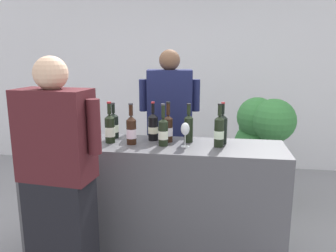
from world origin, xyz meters
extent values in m
cube|color=white|center=(0.00, 2.60, 1.40)|extent=(8.00, 0.10, 2.80)
cube|color=#4C4C51|center=(0.00, 0.00, 0.51)|extent=(2.09, 0.54, 1.01)
cylinder|color=black|center=(0.52, -0.01, 1.12)|extent=(0.07, 0.07, 0.21)
cone|color=black|center=(0.52, -0.01, 1.24)|extent=(0.07, 0.07, 0.03)
cylinder|color=black|center=(0.52, -0.01, 1.30)|extent=(0.03, 0.03, 0.08)
cylinder|color=black|center=(0.52, -0.01, 1.35)|extent=(0.03, 0.03, 0.01)
cylinder|color=silver|center=(0.52, -0.01, 1.11)|extent=(0.08, 0.08, 0.06)
cylinder|color=black|center=(-0.36, 0.14, 1.11)|extent=(0.08, 0.08, 0.19)
cone|color=black|center=(-0.36, 0.14, 1.22)|extent=(0.08, 0.08, 0.03)
cylinder|color=black|center=(-0.36, 0.14, 1.27)|extent=(0.03, 0.03, 0.08)
cylinder|color=#333338|center=(-0.36, 0.14, 1.31)|extent=(0.03, 0.03, 0.01)
cylinder|color=silver|center=(-0.36, 0.14, 1.10)|extent=(0.08, 0.08, 0.06)
cylinder|color=black|center=(-0.02, 0.12, 1.11)|extent=(0.08, 0.08, 0.19)
cone|color=black|center=(-0.02, 0.12, 1.23)|extent=(0.08, 0.08, 0.04)
cylinder|color=black|center=(-0.02, 0.12, 1.28)|extent=(0.03, 0.03, 0.08)
cylinder|color=maroon|center=(-0.02, 0.12, 1.33)|extent=(0.03, 0.03, 0.01)
cylinder|color=#E9EAC7|center=(-0.02, 0.12, 1.10)|extent=(0.08, 0.08, 0.06)
cylinder|color=black|center=(-0.80, -0.10, 1.12)|extent=(0.08, 0.08, 0.22)
cone|color=black|center=(-0.80, -0.10, 1.25)|extent=(0.08, 0.08, 0.03)
cylinder|color=black|center=(-0.80, -0.10, 1.31)|extent=(0.03, 0.03, 0.09)
cylinder|color=#B79333|center=(-0.80, -0.10, 1.36)|extent=(0.04, 0.04, 0.01)
cylinder|color=black|center=(-0.16, -0.03, 1.11)|extent=(0.08, 0.08, 0.19)
cone|color=black|center=(-0.16, -0.03, 1.23)|extent=(0.08, 0.08, 0.04)
cylinder|color=black|center=(-0.16, -0.03, 1.29)|extent=(0.03, 0.03, 0.09)
cylinder|color=#333338|center=(-0.16, -0.03, 1.34)|extent=(0.04, 0.04, 0.01)
cylinder|color=silver|center=(-0.16, -0.03, 1.10)|extent=(0.08, 0.08, 0.07)
cylinder|color=black|center=(0.09, -0.04, 1.11)|extent=(0.08, 0.08, 0.19)
cone|color=black|center=(0.09, -0.04, 1.22)|extent=(0.08, 0.08, 0.03)
cylinder|color=black|center=(0.09, -0.04, 1.28)|extent=(0.03, 0.03, 0.10)
cylinder|color=#333338|center=(0.09, -0.04, 1.34)|extent=(0.03, 0.03, 0.01)
cylinder|color=silver|center=(0.09, -0.04, 1.10)|extent=(0.08, 0.08, 0.07)
cylinder|color=black|center=(0.12, 0.08, 1.11)|extent=(0.07, 0.07, 0.19)
cone|color=black|center=(0.12, 0.08, 1.22)|extent=(0.07, 0.07, 0.03)
cylinder|color=black|center=(0.12, 0.08, 1.29)|extent=(0.03, 0.03, 0.09)
cylinder|color=black|center=(0.12, 0.08, 1.34)|extent=(0.03, 0.03, 0.01)
cylinder|color=silver|center=(0.12, 0.08, 1.10)|extent=(0.07, 0.07, 0.07)
cylinder|color=black|center=(-0.35, -0.01, 1.12)|extent=(0.08, 0.08, 0.20)
cone|color=black|center=(-0.35, -0.01, 1.23)|extent=(0.08, 0.08, 0.03)
cylinder|color=black|center=(-0.35, -0.01, 1.29)|extent=(0.03, 0.03, 0.09)
cylinder|color=maroon|center=(-0.35, -0.01, 1.34)|extent=(0.04, 0.04, 0.01)
cylinder|color=silver|center=(-0.35, -0.01, 1.11)|extent=(0.08, 0.08, 0.08)
cylinder|color=black|center=(0.28, 0.10, 1.11)|extent=(0.07, 0.07, 0.20)
cone|color=black|center=(0.28, 0.10, 1.23)|extent=(0.07, 0.07, 0.03)
cylinder|color=black|center=(0.28, 0.10, 1.28)|extent=(0.03, 0.03, 0.08)
cylinder|color=black|center=(0.28, 0.10, 1.33)|extent=(0.03, 0.03, 0.01)
cylinder|color=black|center=(0.55, 0.09, 1.12)|extent=(0.08, 0.08, 0.21)
cone|color=black|center=(0.55, 0.09, 1.24)|extent=(0.08, 0.08, 0.03)
cylinder|color=black|center=(0.55, 0.09, 1.30)|extent=(0.03, 0.03, 0.08)
cylinder|color=maroon|center=(0.55, 0.09, 1.34)|extent=(0.03, 0.03, 0.01)
cylinder|color=silver|center=(0.27, -0.04, 1.02)|extent=(0.07, 0.07, 0.00)
cylinder|color=silver|center=(0.27, -0.04, 1.07)|extent=(0.01, 0.01, 0.09)
ellipsoid|color=silver|center=(0.27, -0.04, 1.16)|extent=(0.07, 0.07, 0.10)
ellipsoid|color=maroon|center=(0.27, -0.04, 1.14)|extent=(0.05, 0.05, 0.03)
cylinder|color=silver|center=(-0.75, 0.11, 1.13)|extent=(0.24, 0.24, 0.22)
torus|color=silver|center=(-0.75, 0.11, 1.24)|extent=(0.25, 0.25, 0.01)
cube|color=black|center=(0.05, 0.64, 0.47)|extent=(0.41, 0.29, 0.93)
cube|color=#191E47|center=(0.05, 0.64, 1.25)|extent=(0.46, 0.30, 0.64)
sphere|color=brown|center=(0.05, 0.64, 1.66)|extent=(0.20, 0.20, 0.20)
cylinder|color=#191E47|center=(0.30, 0.68, 1.33)|extent=(0.08, 0.08, 0.31)
cylinder|color=#191E47|center=(-0.21, 0.60, 1.33)|extent=(0.08, 0.08, 0.31)
cube|color=black|center=(-0.48, -0.66, 0.47)|extent=(0.43, 0.28, 0.95)
cube|color=#47191E|center=(-0.48, -0.66, 1.23)|extent=(0.47, 0.29, 0.57)
sphere|color=#D8AD8C|center=(-0.48, -0.66, 1.61)|extent=(0.21, 0.21, 0.21)
cylinder|color=#47191E|center=(-0.74, -0.64, 1.30)|extent=(0.08, 0.08, 0.33)
cylinder|color=#47191E|center=(-0.21, -0.69, 1.30)|extent=(0.08, 0.08, 0.33)
cylinder|color=brown|center=(0.99, 1.24, 0.16)|extent=(0.30, 0.30, 0.31)
sphere|color=#387F3D|center=(0.91, 1.34, 0.88)|extent=(0.31, 0.31, 0.31)
sphere|color=#387F3D|center=(1.11, 1.13, 1.01)|extent=(0.47, 0.47, 0.47)
sphere|color=#387F3D|center=(0.95, 1.28, 1.02)|extent=(0.45, 0.45, 0.45)
sphere|color=#387F3D|center=(0.94, 1.35, 0.70)|extent=(0.46, 0.46, 0.46)
cylinder|color=#4C3823|center=(0.99, 1.24, 0.61)|extent=(0.05, 0.05, 0.60)
camera|label=1|loc=(0.51, -2.56, 1.73)|focal=36.11mm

